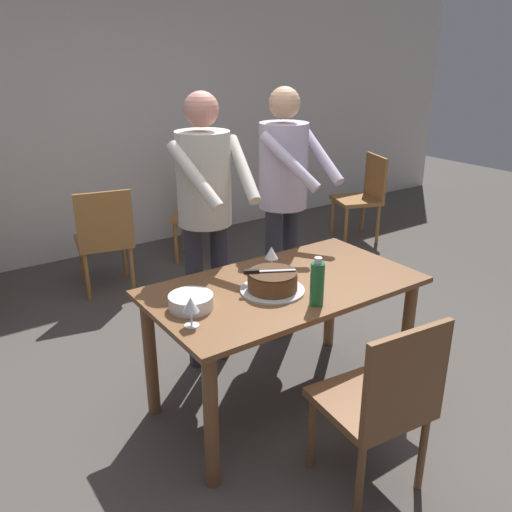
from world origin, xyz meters
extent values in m
plane|color=#4C4742|center=(0.00, 0.00, 0.00)|extent=(14.00, 14.00, 0.00)
cube|color=silver|center=(0.00, 3.08, 1.35)|extent=(10.00, 0.12, 2.70)
cube|color=brown|center=(0.00, 0.00, 0.73)|extent=(1.47, 0.81, 0.03)
cylinder|color=brown|center=(-0.66, -0.33, 0.36)|extent=(0.07, 0.07, 0.72)
cylinder|color=brown|center=(0.66, -0.33, 0.36)|extent=(0.07, 0.07, 0.72)
cylinder|color=brown|center=(-0.66, 0.33, 0.36)|extent=(0.07, 0.07, 0.72)
cylinder|color=brown|center=(0.66, 0.33, 0.36)|extent=(0.07, 0.07, 0.72)
cylinder|color=silver|center=(-0.11, -0.04, 0.76)|extent=(0.34, 0.34, 0.01)
cylinder|color=brown|center=(-0.11, -0.04, 0.81)|extent=(0.26, 0.26, 0.09)
cylinder|color=#432A18|center=(-0.11, -0.04, 0.86)|extent=(0.25, 0.25, 0.01)
cube|color=silver|center=(-0.09, -0.05, 0.87)|extent=(0.18, 0.11, 0.00)
cube|color=black|center=(-0.20, 0.01, 0.87)|extent=(0.08, 0.06, 0.02)
cylinder|color=white|center=(-0.55, 0.03, 0.76)|extent=(0.22, 0.22, 0.01)
cylinder|color=white|center=(-0.55, 0.03, 0.77)|extent=(0.22, 0.22, 0.01)
cylinder|color=white|center=(-0.55, 0.03, 0.78)|extent=(0.22, 0.22, 0.01)
cylinder|color=white|center=(-0.55, 0.03, 0.79)|extent=(0.22, 0.22, 0.01)
cylinder|color=white|center=(-0.55, 0.03, 0.80)|extent=(0.22, 0.22, 0.01)
cylinder|color=white|center=(-0.55, 0.03, 0.81)|extent=(0.22, 0.22, 0.01)
cylinder|color=white|center=(-0.55, 0.03, 0.81)|extent=(0.22, 0.22, 0.01)
cylinder|color=silver|center=(0.06, 0.19, 0.75)|extent=(0.07, 0.07, 0.00)
cylinder|color=silver|center=(0.06, 0.19, 0.79)|extent=(0.01, 0.01, 0.07)
cone|color=silver|center=(0.06, 0.19, 0.86)|extent=(0.08, 0.08, 0.07)
cylinder|color=silver|center=(-0.63, -0.13, 0.75)|extent=(0.07, 0.07, 0.00)
cylinder|color=silver|center=(-0.63, -0.13, 0.79)|extent=(0.01, 0.01, 0.07)
cone|color=silver|center=(-0.63, -0.13, 0.86)|extent=(0.08, 0.08, 0.07)
cylinder|color=#1E6B38|center=(-0.02, -0.29, 0.86)|extent=(0.07, 0.07, 0.22)
cylinder|color=silver|center=(-0.02, -0.29, 0.98)|extent=(0.04, 0.04, 0.03)
cylinder|color=#2D2D38|center=(-0.03, 0.62, 0.47)|extent=(0.11, 0.11, 0.95)
cylinder|color=#2D2D38|center=(-0.21, 0.62, 0.47)|extent=(0.11, 0.11, 0.95)
cylinder|color=beige|center=(-0.12, 0.62, 1.23)|extent=(0.32, 0.32, 0.55)
sphere|color=tan|center=(-0.12, 0.62, 1.62)|extent=(0.20, 0.20, 0.20)
cylinder|color=beige|center=(0.03, 0.44, 1.30)|extent=(0.16, 0.42, 0.34)
cylinder|color=beige|center=(-0.28, 0.44, 1.30)|extent=(0.15, 0.42, 0.34)
cylinder|color=#2D2D38|center=(0.57, 0.67, 0.47)|extent=(0.11, 0.11, 0.95)
cylinder|color=#2D2D38|center=(0.40, 0.63, 0.47)|extent=(0.11, 0.11, 0.95)
cylinder|color=#B7ADC6|center=(0.49, 0.65, 1.23)|extent=(0.32, 0.32, 0.55)
sphere|color=tan|center=(0.49, 0.65, 1.62)|extent=(0.20, 0.20, 0.20)
cylinder|color=#B7ADC6|center=(0.68, 0.51, 1.30)|extent=(0.07, 0.41, 0.34)
cylinder|color=#B7ADC6|center=(0.37, 0.44, 1.30)|extent=(0.23, 0.41, 0.34)
cube|color=brown|center=(-0.05, -0.70, 0.43)|extent=(0.48, 0.48, 0.04)
cylinder|color=brown|center=(-0.21, -0.50, 0.21)|extent=(0.04, 0.04, 0.41)
cylinder|color=brown|center=(0.15, -0.54, 0.21)|extent=(0.04, 0.04, 0.41)
cylinder|color=brown|center=(-0.25, -0.87, 0.21)|extent=(0.04, 0.04, 0.41)
cylinder|color=brown|center=(0.12, -0.90, 0.21)|extent=(0.04, 0.04, 0.41)
cube|color=brown|center=(-0.07, -0.91, 0.68)|extent=(0.44, 0.07, 0.45)
cube|color=#9E6633|center=(-0.27, 2.12, 0.43)|extent=(0.52, 0.52, 0.04)
cylinder|color=#9E6633|center=(-0.41, 2.34, 0.21)|extent=(0.04, 0.04, 0.41)
cylinder|color=#9E6633|center=(-0.05, 2.26, 0.21)|extent=(0.04, 0.04, 0.41)
cylinder|color=#9E6633|center=(-0.48, 1.98, 0.21)|extent=(0.04, 0.04, 0.41)
cylinder|color=#9E6633|center=(-0.13, 1.91, 0.21)|extent=(0.04, 0.04, 0.41)
cube|color=#9E6633|center=(-0.31, 1.92, 0.68)|extent=(0.44, 0.12, 0.45)
cube|color=#9E6633|center=(0.73, 2.31, 0.43)|extent=(0.62, 0.62, 0.04)
cylinder|color=#9E6633|center=(0.76, 2.06, 0.21)|extent=(0.04, 0.04, 0.41)
cylinder|color=#9E6633|center=(0.47, 2.29, 0.21)|extent=(0.04, 0.04, 0.41)
cylinder|color=#9E6633|center=(0.99, 2.34, 0.21)|extent=(0.04, 0.04, 0.41)
cylinder|color=#9E6633|center=(0.70, 2.57, 0.21)|extent=(0.04, 0.04, 0.41)
cube|color=#9E6633|center=(0.86, 2.48, 0.68)|extent=(0.36, 0.30, 0.45)
cube|color=#9E6633|center=(2.40, 1.84, 0.43)|extent=(0.56, 0.56, 0.04)
cylinder|color=#9E6633|center=(2.16, 1.74, 0.21)|extent=(0.04, 0.04, 0.41)
cylinder|color=#9E6633|center=(2.29, 2.08, 0.21)|extent=(0.04, 0.04, 0.41)
cylinder|color=#9E6633|center=(2.51, 1.61, 0.21)|extent=(0.04, 0.04, 0.41)
cylinder|color=#9E6633|center=(2.63, 1.95, 0.21)|extent=(0.04, 0.04, 0.41)
cube|color=#9E6633|center=(2.59, 1.77, 0.68)|extent=(0.18, 0.42, 0.45)
camera|label=1|loc=(-1.62, -2.07, 1.93)|focal=37.44mm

